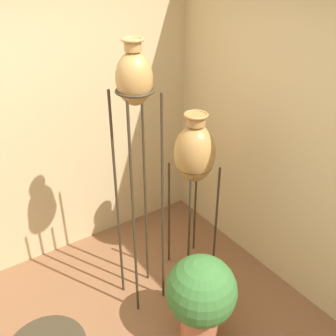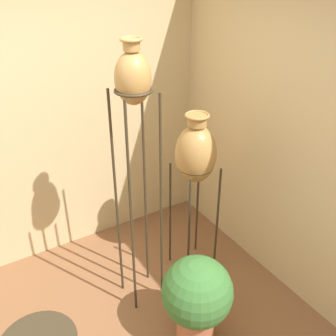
{
  "view_description": "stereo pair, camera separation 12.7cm",
  "coord_description": "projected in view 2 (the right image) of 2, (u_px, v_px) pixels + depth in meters",
  "views": [
    {
      "loc": [
        -0.62,
        -1.41,
        2.6
      ],
      "look_at": [
        0.87,
        0.76,
        1.13
      ],
      "focal_mm": 42.0,
      "sensor_mm": 36.0,
      "label": 1
    },
    {
      "loc": [
        -0.52,
        -1.48,
        2.6
      ],
      "look_at": [
        0.87,
        0.76,
        1.13
      ],
      "focal_mm": 42.0,
      "sensor_mm": 36.0,
      "label": 2
    }
  ],
  "objects": [
    {
      "name": "wall_back",
      "position": [
        17.0,
        123.0,
        3.23
      ],
      "size": [
        7.4,
        0.06,
        2.7
      ],
      "color": "#D1B784",
      "rests_on": "ground_plane"
    },
    {
      "name": "wall_right",
      "position": [
        331.0,
        154.0,
        2.74
      ],
      "size": [
        0.06,
        7.4,
        2.7
      ],
      "color": "#D1B784",
      "rests_on": "ground_plane"
    },
    {
      "name": "vase_stand_tall",
      "position": [
        134.0,
        94.0,
        2.55
      ],
      "size": [
        0.27,
        0.27,
        2.13
      ],
      "color": "#382D1E",
      "rests_on": "ground_plane"
    },
    {
      "name": "vase_stand_medium",
      "position": [
        196.0,
        155.0,
        3.15
      ],
      "size": [
        0.34,
        0.34,
        1.5
      ],
      "color": "#382D1E",
      "rests_on": "ground_plane"
    },
    {
      "name": "potted_plant",
      "position": [
        197.0,
        296.0,
        2.82
      ],
      "size": [
        0.52,
        0.52,
        0.73
      ],
      "color": "#B26647",
      "rests_on": "ground_plane"
    }
  ]
}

